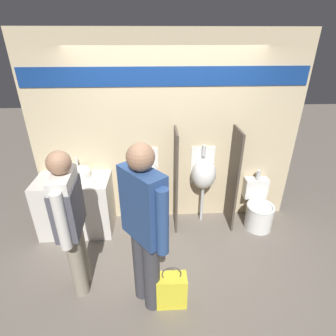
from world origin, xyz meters
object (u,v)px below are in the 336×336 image
(toilet, at_px, (258,210))
(shopping_bag, at_px, (171,290))
(person_with_lanyard, at_px, (144,226))
(person_in_vest, at_px, (70,217))
(cell_phone, at_px, (92,183))
(urinal_near_counter, at_px, (146,175))
(urinal_far, at_px, (204,174))
(sink_basin, at_px, (75,174))

(toilet, xyz_separation_m, shopping_bag, (-1.39, -1.26, -0.07))
(shopping_bag, bearing_deg, person_with_lanyard, 165.38)
(person_with_lanyard, bearing_deg, person_in_vest, 35.52)
(toilet, distance_m, person_in_vest, 2.68)
(cell_phone, xyz_separation_m, shopping_bag, (0.99, -1.19, -0.65))
(urinal_near_counter, height_order, person_in_vest, person_in_vest)
(person_in_vest, height_order, person_with_lanyard, person_with_lanyard)
(urinal_far, height_order, person_in_vest, person_in_vest)
(shopping_bag, bearing_deg, cell_phone, 129.57)
(cell_phone, xyz_separation_m, person_in_vest, (-0.01, -0.92, 0.13))
(cell_phone, xyz_separation_m, urinal_near_counter, (0.72, 0.24, -0.03))
(person_with_lanyard, distance_m, shopping_bag, 0.85)
(toilet, bearing_deg, urinal_far, 168.28)
(urinal_far, distance_m, person_in_vest, 1.95)
(person_with_lanyard, xyz_separation_m, shopping_bag, (0.26, -0.07, -0.81))
(cell_phone, bearing_deg, shopping_bag, -50.43)
(urinal_far, height_order, toilet, urinal_far)
(sink_basin, height_order, shopping_bag, sink_basin)
(urinal_near_counter, bearing_deg, sink_basin, -175.59)
(sink_basin, relative_size, toilet, 0.49)
(cell_phone, relative_size, toilet, 0.17)
(cell_phone, height_order, person_with_lanyard, person_with_lanyard)
(toilet, xyz_separation_m, person_in_vest, (-2.39, -0.98, 0.71))
(cell_phone, height_order, shopping_bag, cell_phone)
(shopping_bag, bearing_deg, sink_basin, 132.37)
(person_with_lanyard, bearing_deg, sink_basin, -1.41)
(toilet, xyz_separation_m, person_with_lanyard, (-1.64, -1.20, 0.74))
(urinal_near_counter, bearing_deg, urinal_far, 0.00)
(urinal_far, relative_size, person_in_vest, 0.72)
(sink_basin, distance_m, urinal_far, 1.80)
(sink_basin, distance_m, person_in_vest, 1.11)
(urinal_near_counter, distance_m, person_in_vest, 1.38)
(sink_basin, height_order, cell_phone, sink_basin)
(urinal_near_counter, xyz_separation_m, person_with_lanyard, (0.01, -1.37, 0.20))
(urinal_far, bearing_deg, toilet, -11.72)
(urinal_far, relative_size, toilet, 1.47)
(sink_basin, xyz_separation_m, cell_phone, (0.25, -0.17, -0.05))
(cell_phone, height_order, urinal_near_counter, urinal_near_counter)
(sink_basin, relative_size, cell_phone, 2.88)
(person_in_vest, relative_size, person_with_lanyard, 0.92)
(urinal_near_counter, relative_size, shopping_bag, 2.28)
(urinal_far, distance_m, person_with_lanyard, 1.60)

